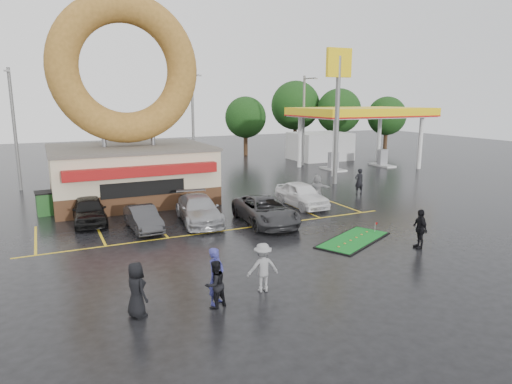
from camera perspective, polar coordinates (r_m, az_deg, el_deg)
name	(u,v)px	position (r m, az deg, el deg)	size (l,w,h in m)	color
ground	(251,250)	(21.17, -0.58, -7.22)	(120.00, 120.00, 0.00)	black
donut_shop	(129,134)	(31.71, -15.62, 6.95)	(10.20, 8.70, 13.50)	#472B19
gas_station	(342,129)	(48.43, 10.70, 7.79)	(12.30, 13.65, 5.90)	silver
shell_sign	(338,91)	(36.99, 10.21, 12.34)	(2.20, 0.36, 10.60)	slate
streetlight_left	(14,126)	(38.19, -27.98, 7.25)	(0.40, 2.21, 9.00)	slate
streetlight_mid	(193,122)	(41.06, -7.85, 8.72)	(0.40, 2.21, 9.00)	slate
streetlight_right	(304,118)	(46.97, 6.03, 9.13)	(0.40, 2.21, 9.00)	slate
tree_far_a	(339,111)	(59.21, 10.32, 9.93)	(5.60, 5.60, 8.00)	#332114
tree_far_b	(387,116)	(61.39, 16.02, 9.12)	(4.90, 4.90, 7.00)	#332114
tree_far_c	(295,105)	(60.39, 4.96, 10.72)	(6.30, 6.30, 9.00)	#332114
tree_far_d	(246,117)	(54.99, -1.32, 9.31)	(4.90, 4.90, 7.00)	#332114
car_black	(89,210)	(26.98, -20.13, -2.15)	(1.73, 4.31, 1.47)	black
car_dgrey	(143,218)	(24.78, -13.93, -3.22)	(1.33, 3.81, 1.25)	#2D2D2F
car_silver	(199,209)	(25.68, -7.18, -2.18)	(2.07, 5.09, 1.48)	#98999D
car_grey	(265,210)	(25.27, 1.17, -2.31)	(2.46, 5.33, 1.48)	#303033
car_white	(302,194)	(29.35, 5.72, -0.30)	(1.85, 4.60, 1.57)	white
person_blue	(216,276)	(15.66, -5.01, -10.42)	(0.72, 0.47, 1.97)	navy
person_blackjkt	(215,284)	(15.45, -5.13, -11.41)	(0.79, 0.62, 1.63)	black
person_hoodie	(263,267)	(16.59, 0.85, -9.39)	(1.16, 0.67, 1.80)	gray
person_bystander	(136,290)	(15.26, -14.73, -11.72)	(0.89, 0.58, 1.81)	black
person_cameraman	(420,229)	(22.46, 19.81, -4.34)	(1.08, 0.45, 1.85)	black
person_walker_near	(317,189)	(30.37, 7.65, 0.40)	(1.78, 0.57, 1.92)	gray
person_walker_far	(359,181)	(33.66, 12.77, 1.29)	(0.69, 0.45, 1.88)	black
dumpster	(53,203)	(30.05, -24.06, -1.25)	(1.80, 1.20, 1.30)	#1C481B
putting_green	(353,240)	(22.96, 12.09, -5.86)	(4.86, 3.72, 0.56)	black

